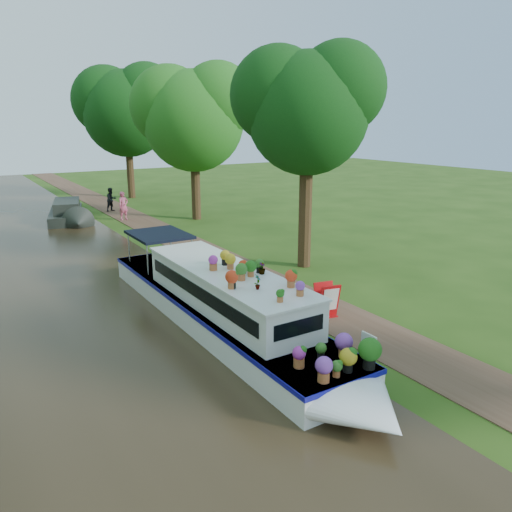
# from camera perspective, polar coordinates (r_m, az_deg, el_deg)

# --- Properties ---
(ground) EXTENTS (100.00, 100.00, 0.00)m
(ground) POSITION_cam_1_polar(r_m,az_deg,el_deg) (16.92, 1.39, -5.48)
(ground) COLOR #254511
(ground) RESTS_ON ground
(canal_water) EXTENTS (10.00, 100.00, 0.02)m
(canal_water) POSITION_cam_1_polar(r_m,az_deg,el_deg) (14.74, -18.78, -9.53)
(canal_water) COLOR #2D2213
(canal_water) RESTS_ON ground
(towpath) EXTENTS (2.20, 100.00, 0.03)m
(towpath) POSITION_cam_1_polar(r_m,az_deg,el_deg) (17.56, 4.67, -4.69)
(towpath) COLOR #4E3424
(towpath) RESTS_ON ground
(plant_boat) EXTENTS (2.29, 13.52, 2.26)m
(plant_boat) POSITION_cam_1_polar(r_m,az_deg,el_deg) (14.54, -3.34, -5.45)
(plant_boat) COLOR white
(plant_boat) RESTS_ON canal_water
(tree_near_overhang) EXTENTS (5.52, 5.28, 8.99)m
(tree_near_overhang) POSITION_cam_1_polar(r_m,az_deg,el_deg) (20.54, 5.81, 16.87)
(tree_near_overhang) COLOR #312010
(tree_near_overhang) RESTS_ON ground
(tree_near_mid) EXTENTS (6.90, 6.60, 9.40)m
(tree_near_mid) POSITION_cam_1_polar(r_m,az_deg,el_deg) (31.22, -7.26, 15.93)
(tree_near_mid) COLOR #312010
(tree_near_mid) RESTS_ON ground
(tree_near_far) EXTENTS (7.59, 7.26, 10.30)m
(tree_near_far) POSITION_cam_1_polar(r_m,az_deg,el_deg) (41.31, -14.69, 16.21)
(tree_near_far) COLOR #312010
(tree_near_far) RESTS_ON ground
(second_boat) EXTENTS (3.14, 6.78, 1.25)m
(second_boat) POSITION_cam_1_polar(r_m,az_deg,el_deg) (33.00, -20.76, 4.67)
(second_boat) COLOR black
(second_boat) RESTS_ON canal_water
(sandwich_board) EXTENTS (0.70, 0.65, 1.06)m
(sandwich_board) POSITION_cam_1_polar(r_m,az_deg,el_deg) (15.82, 8.12, -5.17)
(sandwich_board) COLOR #B40C0F
(sandwich_board) RESTS_ON towpath
(pedestrian_pink) EXTENTS (0.72, 0.56, 1.75)m
(pedestrian_pink) POSITION_cam_1_polar(r_m,az_deg,el_deg) (31.99, -14.91, 5.57)
(pedestrian_pink) COLOR #C35081
(pedestrian_pink) RESTS_ON towpath
(pedestrian_dark) EXTENTS (0.93, 0.83, 1.59)m
(pedestrian_dark) POSITION_cam_1_polar(r_m,az_deg,el_deg) (35.36, -16.20, 6.22)
(pedestrian_dark) COLOR black
(pedestrian_dark) RESTS_ON towpath
(verge_plant) EXTENTS (0.52, 0.50, 0.46)m
(verge_plant) POSITION_cam_1_polar(r_m,az_deg,el_deg) (17.82, -0.61, -3.61)
(verge_plant) COLOR #31601D
(verge_plant) RESTS_ON ground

